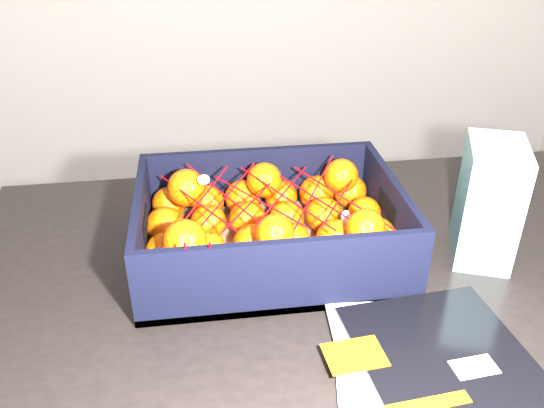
{
  "coord_description": "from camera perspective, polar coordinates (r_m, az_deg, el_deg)",
  "views": [
    {
      "loc": [
        0.02,
        -0.7,
        1.28
      ],
      "look_at": [
        0.12,
        0.03,
        0.86
      ],
      "focal_mm": 37.26,
      "sensor_mm": 36.0,
      "label": 1
    }
  ],
  "objects": [
    {
      "name": "table",
      "position": [
        0.95,
        6.72,
        -12.46
      ],
      "size": [
        1.21,
        0.81,
        0.75
      ],
      "color": "black",
      "rests_on": "ground"
    },
    {
      "name": "clementine_heap",
      "position": [
        0.91,
        -0.42,
        -2.21
      ],
      "size": [
        0.4,
        0.29,
        0.11
      ],
      "color": "#E64904",
      "rests_on": "produce_crate"
    },
    {
      "name": "mesh_net",
      "position": [
        0.87,
        -0.75,
        0.23
      ],
      "size": [
        0.35,
        0.27,
        0.09
      ],
      "color": "#B9060E",
      "rests_on": "clementine_heap"
    },
    {
      "name": "retail_carton",
      "position": [
        0.95,
        21.02,
        0.21
      ],
      "size": [
        0.13,
        0.15,
        0.19
      ],
      "primitive_type": "cube",
      "rotation": [
        0.0,
        0.0,
        -0.37
      ],
      "color": "white",
      "rests_on": "table"
    },
    {
      "name": "magazine_stack",
      "position": [
        0.75,
        16.05,
        -16.28
      ],
      "size": [
        0.29,
        0.31,
        0.02
      ],
      "color": "silver",
      "rests_on": "table"
    },
    {
      "name": "produce_crate",
      "position": [
        0.92,
        -0.26,
        -3.03
      ],
      "size": [
        0.41,
        0.31,
        0.12
      ],
      "color": "brown",
      "rests_on": "table"
    }
  ]
}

